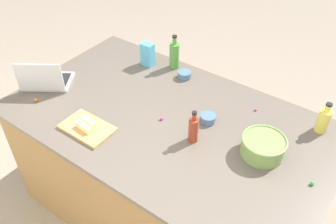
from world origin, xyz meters
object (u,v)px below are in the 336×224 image
at_px(mixing_bowl_large, 263,146).
at_px(ramekin_small, 208,118).
at_px(butter_stick_left, 89,122).
at_px(bottle_oil, 324,120).
at_px(cutting_board, 87,128).
at_px(butter_stick_right, 84,127).
at_px(bottle_soy, 193,129).
at_px(ramekin_medium, 185,75).
at_px(laptop, 46,80).
at_px(candy_bag, 148,54).
at_px(bottle_olive, 174,55).

xyz_separation_m(mixing_bowl_large, ramekin_small, (0.37, -0.05, -0.03)).
bearing_deg(butter_stick_left, bottle_oil, -145.42).
xyz_separation_m(cutting_board, butter_stick_right, (-0.00, 0.02, 0.03)).
distance_m(bottle_soy, ramekin_small, 0.19).
bearing_deg(ramekin_medium, cutting_board, 78.17).
xyz_separation_m(mixing_bowl_large, bottle_oil, (-0.20, -0.37, 0.02)).
height_order(laptop, ramekin_medium, laptop).
xyz_separation_m(mixing_bowl_large, butter_stick_right, (0.89, 0.43, -0.02)).
xyz_separation_m(laptop, butter_stick_left, (-0.53, 0.12, -0.01)).
height_order(bottle_soy, ramekin_medium, bottle_soy).
relative_size(bottle_soy, ramekin_medium, 2.19).
relative_size(mixing_bowl_large, butter_stick_right, 2.20).
relative_size(bottle_oil, candy_bag, 1.15).
xyz_separation_m(laptop, mixing_bowl_large, (-1.43, -0.27, 0.01)).
height_order(bottle_oil, butter_stick_right, bottle_oil).
bearing_deg(candy_bag, bottle_soy, 145.86).
distance_m(butter_stick_right, ramekin_small, 0.72).
bearing_deg(bottle_olive, bottle_oil, 177.07).
height_order(bottle_olive, butter_stick_right, bottle_olive).
bearing_deg(bottle_olive, candy_bag, 25.55).
bearing_deg(ramekin_small, mixing_bowl_large, 171.54).
bearing_deg(cutting_board, mixing_bowl_large, -155.35).
relative_size(bottle_soy, butter_stick_right, 1.84).
distance_m(bottle_oil, candy_bag, 1.24).
bearing_deg(bottle_oil, candy_bag, 1.34).
bearing_deg(candy_bag, ramekin_small, 157.23).
bearing_deg(candy_bag, laptop, 57.53).
distance_m(laptop, bottle_soy, 1.09).
height_order(bottle_olive, candy_bag, bottle_olive).
distance_m(cutting_board, butter_stick_right, 0.04).
height_order(bottle_oil, cutting_board, bottle_oil).
bearing_deg(ramekin_small, candy_bag, -22.77).
relative_size(bottle_oil, ramekin_medium, 2.12).
bearing_deg(bottle_soy, mixing_bowl_large, -160.07).
height_order(mixing_bowl_large, cutting_board, mixing_bowl_large).
xyz_separation_m(mixing_bowl_large, candy_bag, (1.05, -0.34, 0.03)).
distance_m(laptop, ramekin_medium, 0.93).
relative_size(cutting_board, butter_stick_left, 2.77).
height_order(mixing_bowl_large, ramekin_small, mixing_bowl_large).
relative_size(bottle_oil, ramekin_small, 2.08).
xyz_separation_m(bottle_soy, cutting_board, (0.54, 0.28, -0.07)).
bearing_deg(mixing_bowl_large, ramekin_small, -8.46).
bearing_deg(butter_stick_right, butter_stick_left, -76.87).
height_order(mixing_bowl_large, candy_bag, candy_bag).
bearing_deg(mixing_bowl_large, cutting_board, 24.65).
height_order(butter_stick_left, butter_stick_right, same).
bearing_deg(laptop, ramekin_small, -163.17).
bearing_deg(butter_stick_right, ramekin_small, -136.97).
bearing_deg(butter_stick_left, mixing_bowl_large, -156.68).
distance_m(bottle_olive, cutting_board, 0.84).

